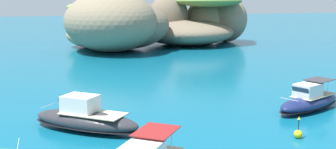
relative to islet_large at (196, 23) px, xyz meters
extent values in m
ellipsoid|color=#756651|center=(-2.36, -1.23, -1.67)|extent=(25.43, 25.40, 4.88)
ellipsoid|color=#84755B|center=(7.09, 1.37, 0.60)|extent=(11.80, 11.99, 9.43)
ellipsoid|color=#756651|center=(-5.33, 0.96, 0.89)|extent=(11.08, 11.00, 10.01)
ellipsoid|color=#9E8966|center=(2.66, 2.08, 0.22)|extent=(11.29, 11.33, 8.66)
ellipsoid|color=olive|center=(1.78, -2.29, 4.37)|extent=(13.04, 11.86, 2.36)
ellipsoid|color=#84755B|center=(-18.15, -7.69, 0.98)|extent=(16.82, 20.33, 10.19)
ellipsoid|color=#756651|center=(-15.77, -4.99, 0.32)|extent=(22.39, 22.15, 8.87)
ellipsoid|color=#756651|center=(-15.25, -5.47, -1.40)|extent=(9.35, 9.39, 5.42)
ellipsoid|color=#9E8966|center=(-20.63, -0.62, -1.85)|extent=(12.55, 13.21, 4.53)
ellipsoid|color=olive|center=(-19.89, -4.12, 3.39)|extent=(10.72, 9.74, 2.08)
cube|color=maroon|center=(-23.10, -58.89, -1.60)|extent=(2.91, 3.02, 0.04)
cylinder|color=silver|center=(-22.44, -59.39, -2.23)|extent=(0.03, 0.03, 1.27)
cylinder|color=silver|center=(-23.77, -58.39, -2.23)|extent=(0.03, 0.03, 1.27)
cylinder|color=silver|center=(-29.91, -56.45, -2.47)|extent=(0.07, 1.95, 0.04)
ellipsoid|color=#2D2D33|center=(-25.93, -50.09, -3.42)|extent=(7.92, 7.06, 1.39)
ellipsoid|color=black|center=(-25.93, -50.09, -3.73)|extent=(8.08, 7.20, 0.17)
cube|color=#C6B793|center=(-25.46, -50.47, -2.82)|extent=(4.82, 4.45, 0.06)
cube|color=silver|center=(-26.25, -49.83, -2.22)|extent=(2.87, 2.78, 1.15)
cube|color=#2D4756|center=(-27.16, -49.10, -2.11)|extent=(1.21, 1.41, 0.61)
cylinder|color=silver|center=(-28.42, -48.08, -2.64)|extent=(1.11, 1.36, 0.04)
ellipsoid|color=navy|center=(-7.74, -49.72, -3.47)|extent=(7.79, 5.13, 1.28)
ellipsoid|color=black|center=(-7.74, -49.72, -3.76)|extent=(7.94, 5.23, 0.15)
cube|color=#C6B793|center=(-7.23, -49.49, -2.93)|extent=(4.56, 3.44, 0.06)
cube|color=silver|center=(-8.09, -49.87, -2.37)|extent=(2.57, 2.30, 1.05)
cube|color=#2D4756|center=(-9.07, -50.31, -2.27)|extent=(0.82, 1.44, 0.56)
cylinder|color=silver|center=(-10.42, -50.92, -2.75)|extent=(0.68, 1.46, 0.04)
cube|color=#333338|center=(-6.54, -49.18, -1.73)|extent=(2.78, 2.53, 0.04)
cylinder|color=silver|center=(-6.22, -49.90, -2.33)|extent=(0.03, 0.03, 1.20)
cylinder|color=silver|center=(-6.86, -48.46, -2.33)|extent=(0.03, 0.03, 1.20)
sphere|color=yellow|center=(-12.60, -55.56, -3.83)|extent=(0.56, 0.56, 0.56)
cylinder|color=black|center=(-12.60, -55.56, -3.33)|extent=(0.06, 0.06, 1.00)
cone|color=yellow|center=(-12.60, -55.56, -2.73)|extent=(0.20, 0.20, 0.20)
camera|label=1|loc=(-27.96, -78.25, 5.04)|focal=44.12mm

